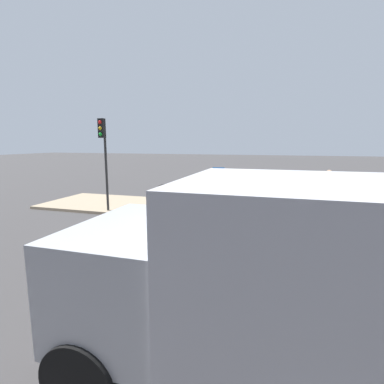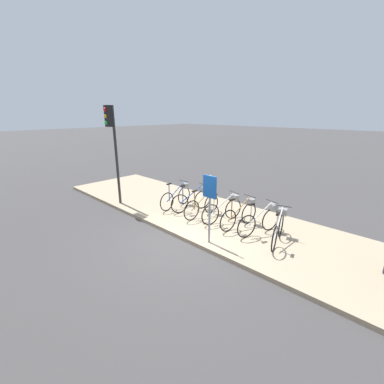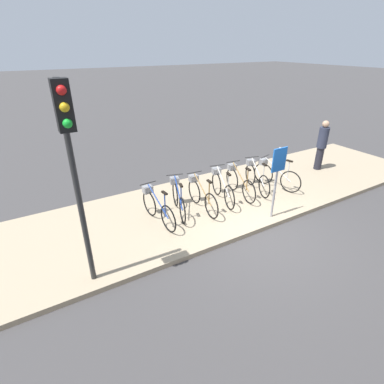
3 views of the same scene
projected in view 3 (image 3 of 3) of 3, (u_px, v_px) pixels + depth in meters
ground_plane at (260, 233)px, 7.55m from camera, size 120.00×120.00×0.00m
sidewalk at (218, 201)px, 8.94m from camera, size 15.61×3.66×0.12m
parked_bicycle_0 at (156, 206)px, 7.63m from camera, size 0.46×1.66×1.02m
parked_bicycle_1 at (178, 197)px, 8.07m from camera, size 0.62×1.60×1.02m
parked_bicycle_2 at (201, 194)px, 8.24m from camera, size 0.46×1.66×1.02m
parked_bicycle_3 at (222, 186)px, 8.70m from camera, size 0.55×1.62×1.02m
parked_bicycle_4 at (239, 181)px, 9.00m from camera, size 0.46×1.65×1.02m
parked_bicycle_5 at (256, 176)px, 9.34m from camera, size 0.59×1.61×1.02m
parked_bicycle_6 at (274, 174)px, 9.50m from camera, size 0.60×1.61×1.02m
pedestrian at (322, 144)px, 10.67m from camera, size 0.34×0.34×1.78m
traffic_light at (71, 150)px, 4.65m from camera, size 0.24×0.40×3.73m
sign_post at (277, 171)px, 7.44m from camera, size 0.44×0.07×1.92m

